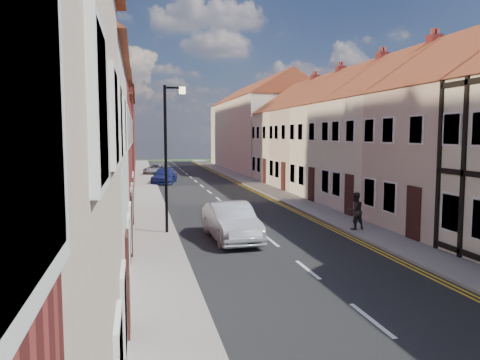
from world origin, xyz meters
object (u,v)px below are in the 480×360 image
car_mid (231,222)px  car_distant (156,169)px  car_far (164,176)px  pedestrian_right (355,211)px  lamppost (168,149)px

car_mid → car_distant: 31.51m
car_far → car_distant: 9.11m
car_far → car_distant: car_far is taller
car_distant → car_far: bearing=-68.1°
pedestrian_right → car_far: bearing=-79.4°
car_mid → pedestrian_right: size_ratio=2.82×
car_mid → car_distant: size_ratio=1.13×
car_far → pedestrian_right: (6.77, -22.01, 0.27)m
car_mid → car_distant: bearing=90.2°
car_distant → car_mid: bearing=-67.4°
pedestrian_right → car_distant: bearing=-83.6°
lamppost → car_distant: (0.61, 30.00, -2.99)m
car_far → pedestrian_right: size_ratio=2.77×
car_far → car_distant: bearing=104.4°
lamppost → pedestrian_right: size_ratio=3.79×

